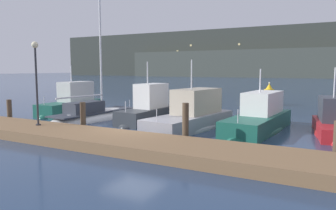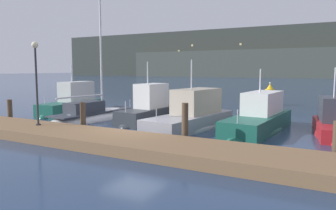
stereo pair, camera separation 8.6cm
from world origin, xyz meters
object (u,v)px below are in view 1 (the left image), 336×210
at_px(motorboat_berth_6, 332,129).
at_px(channel_buoy, 269,97).
at_px(motorboat_berth_4, 191,121).
at_px(motorboat_berth_5, 259,124).
at_px(motorboat_berth_1, 72,108).
at_px(dock_lamppost, 36,70).
at_px(sailboat_berth_2, 95,118).
at_px(motorboat_berth_3, 148,115).

distance_m(motorboat_berth_6, channel_buoy, 13.30).
distance_m(motorboat_berth_4, motorboat_berth_5, 3.56).
distance_m(motorboat_berth_1, motorboat_berth_4, 10.17).
bearing_deg(channel_buoy, motorboat_berth_1, -132.87).
height_order(motorboat_berth_5, channel_buoy, motorboat_berth_5).
relative_size(motorboat_berth_1, motorboat_berth_5, 0.85).
xyz_separation_m(motorboat_berth_1, dock_lamppost, (4.08, -6.41, 2.75)).
xyz_separation_m(channel_buoy, dock_lamppost, (-7.39, -18.76, 2.40)).
xyz_separation_m(sailboat_berth_2, channel_buoy, (8.08, 13.82, 0.65)).
relative_size(motorboat_berth_1, motorboat_berth_3, 1.25).
relative_size(motorboat_berth_1, motorboat_berth_6, 1.15).
bearing_deg(motorboat_berth_5, dock_lamppost, -147.14).
bearing_deg(dock_lamppost, motorboat_berth_3, 62.55).
relative_size(sailboat_berth_2, dock_lamppost, 2.83).
relative_size(motorboat_berth_5, motorboat_berth_6, 1.35).
bearing_deg(sailboat_berth_2, channel_buoy, 59.67).
relative_size(sailboat_berth_2, motorboat_berth_4, 1.62).
distance_m(sailboat_berth_2, motorboat_berth_3, 3.68).
height_order(motorboat_berth_3, dock_lamppost, dock_lamppost).
height_order(motorboat_berth_1, motorboat_berth_5, motorboat_berth_1).
relative_size(motorboat_berth_4, motorboat_berth_6, 1.33).
height_order(motorboat_berth_4, dock_lamppost, dock_lamppost).
xyz_separation_m(motorboat_berth_1, channel_buoy, (11.46, 12.35, 0.35)).
xyz_separation_m(motorboat_berth_3, motorboat_berth_6, (9.93, 1.05, -0.18)).
distance_m(motorboat_berth_4, dock_lamppost, 8.34).
bearing_deg(motorboat_berth_3, channel_buoy, 71.20).
distance_m(motorboat_berth_3, dock_lamppost, 6.86).
relative_size(motorboat_berth_3, motorboat_berth_6, 0.92).
height_order(sailboat_berth_2, motorboat_berth_6, sailboat_berth_2).
bearing_deg(motorboat_berth_3, dock_lamppost, -117.45).
bearing_deg(motorboat_berth_5, motorboat_berth_6, 9.25).
xyz_separation_m(sailboat_berth_2, dock_lamppost, (0.70, -4.94, 3.05)).
height_order(motorboat_berth_1, motorboat_berth_6, motorboat_berth_1).
bearing_deg(motorboat_berth_1, channel_buoy, 47.13).
height_order(motorboat_berth_1, dock_lamppost, dock_lamppost).
xyz_separation_m(motorboat_berth_5, dock_lamppost, (-9.42, -6.08, 2.79)).
distance_m(motorboat_berth_1, channel_buoy, 16.85).
distance_m(sailboat_berth_2, motorboat_berth_5, 10.18).
distance_m(motorboat_berth_3, channel_buoy, 13.91).
distance_m(motorboat_berth_5, motorboat_berth_6, 3.46).
bearing_deg(motorboat_berth_4, motorboat_berth_3, 170.20).
bearing_deg(motorboat_berth_4, dock_lamppost, -139.92).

